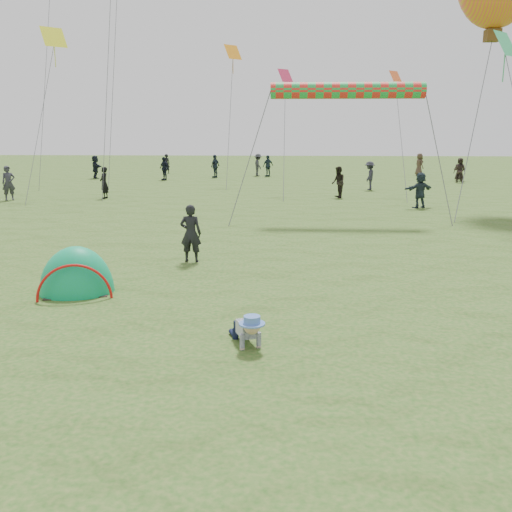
{
  "coord_description": "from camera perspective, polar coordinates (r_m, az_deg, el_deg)",
  "views": [
    {
      "loc": [
        1.36,
        -9.19,
        3.6
      ],
      "look_at": [
        0.72,
        2.4,
        1.0
      ],
      "focal_mm": 40.0,
      "sensor_mm": 36.0,
      "label": 1
    }
  ],
  "objects": [
    {
      "name": "crowd_person_10",
      "position": [
        47.03,
        16.02,
        8.79
      ],
      "size": [
        0.81,
        0.98,
        1.73
      ],
      "primitive_type": "imported",
      "rotation": [
        0.0,
        0.0,
        1.93
      ],
      "color": "#413026",
      "rests_on": "ground"
    },
    {
      "name": "crowd_person_4",
      "position": [
        43.08,
        19.7,
        8.17
      ],
      "size": [
        0.92,
        0.75,
        1.61
      ],
      "primitive_type": "imported",
      "rotation": [
        0.0,
        0.0,
        5.94
      ],
      "color": "black",
      "rests_on": "ground"
    },
    {
      "name": "diamond_kite_3",
      "position": [
        23.84,
        23.72,
        18.86
      ],
      "size": [
        1.13,
        1.13,
        0.92
      ],
      "primitive_type": "plane",
      "rotation": [
        1.05,
        0.0,
        0.79
      ],
      "color": "#37B66C"
    },
    {
      "name": "crowd_person_7",
      "position": [
        41.7,
        19.67,
        8.05
      ],
      "size": [
        0.99,
        0.92,
        1.62
      ],
      "primitive_type": "imported",
      "rotation": [
        0.0,
        0.0,
        2.63
      ],
      "color": "#2C2220",
      "rests_on": "ground"
    },
    {
      "name": "crowd_person_5",
      "position": [
        27.58,
        16.09,
        6.35
      ],
      "size": [
        1.58,
        1.15,
        1.65
      ],
      "primitive_type": "imported",
      "rotation": [
        0.0,
        0.0,
        3.63
      ],
      "color": "#23303A",
      "rests_on": "ground"
    },
    {
      "name": "crowd_person_0",
      "position": [
        31.21,
        -14.95,
        7.09
      ],
      "size": [
        0.45,
        0.64,
        1.65
      ],
      "primitive_type": "imported",
      "rotation": [
        0.0,
        0.0,
        4.61
      ],
      "color": "black",
      "rests_on": "ground"
    },
    {
      "name": "crowd_person_12",
      "position": [
        47.92,
        -8.96,
        9.1
      ],
      "size": [
        0.68,
        0.59,
        1.59
      ],
      "primitive_type": "imported",
      "rotation": [
        0.0,
        0.0,
        3.58
      ],
      "color": "black",
      "rests_on": "ground"
    },
    {
      "name": "crowd_person_3",
      "position": [
        35.16,
        11.28,
        7.89
      ],
      "size": [
        0.93,
        1.24,
        1.7
      ],
      "primitive_type": "imported",
      "rotation": [
        0.0,
        0.0,
        4.41
      ],
      "color": "#282832",
      "rests_on": "ground"
    },
    {
      "name": "crowd_person_8",
      "position": [
        41.62,
        -9.18,
        8.62
      ],
      "size": [
        0.98,
        0.95,
        1.64
      ],
      "primitive_type": "imported",
      "rotation": [
        0.0,
        0.0,
        5.55
      ],
      "color": "black",
      "rests_on": "ground"
    },
    {
      "name": "crowd_person_13",
      "position": [
        30.74,
        8.22,
        7.32
      ],
      "size": [
        0.75,
        0.89,
        1.66
      ],
      "primitive_type": "imported",
      "rotation": [
        0.0,
        0.0,
        4.87
      ],
      "color": "black",
      "rests_on": "ground"
    },
    {
      "name": "diamond_kite_8",
      "position": [
        34.32,
        -19.59,
        19.94
      ],
      "size": [
        1.31,
        1.31,
        1.07
      ],
      "primitive_type": "plane",
      "rotation": [
        1.05,
        0.0,
        0.79
      ],
      "color": "yellow"
    },
    {
      "name": "crawling_toddler",
      "position": [
        9.69,
        -0.83,
        -7.25
      ],
      "size": [
        0.81,
        0.95,
        0.61
      ],
      "primitive_type": null,
      "rotation": [
        0.0,
        0.0,
        0.39
      ],
      "color": "black",
      "rests_on": "ground"
    },
    {
      "name": "crowd_person_6",
      "position": [
        31.98,
        -23.51,
        6.7
      ],
      "size": [
        0.77,
        0.71,
        1.76
      ],
      "primitive_type": "imported",
      "rotation": [
        0.0,
        0.0,
        0.61
      ],
      "color": "#2E2D37",
      "rests_on": "ground"
    },
    {
      "name": "crowd_person_11",
      "position": [
        44.09,
        -15.76,
        8.56
      ],
      "size": [
        1.31,
        1.57,
        1.69
      ],
      "primitive_type": "imported",
      "rotation": [
        0.0,
        0.0,
        2.19
      ],
      "color": "black",
      "rests_on": "ground"
    },
    {
      "name": "diamond_kite_0",
      "position": [
        34.33,
        13.8,
        16.99
      ],
      "size": [
        0.86,
        0.86,
        0.7
      ],
      "primitive_type": "plane",
      "rotation": [
        1.05,
        0.0,
        0.79
      ],
      "color": "#E95924"
    },
    {
      "name": "popup_tent",
      "position": [
        13.46,
        -17.41,
        -3.48
      ],
      "size": [
        1.92,
        1.72,
        2.11
      ],
      "primitive_type": "ellipsoid",
      "rotation": [
        0.0,
        0.0,
        0.26
      ],
      "color": "#0A9882",
      "rests_on": "ground"
    },
    {
      "name": "crowd_person_2",
      "position": [
        44.38,
        1.21,
        9.0
      ],
      "size": [
        0.98,
        0.91,
        1.62
      ],
      "primitive_type": "imported",
      "rotation": [
        0.0,
        0.0,
        3.84
      ],
      "color": "#1F2E37",
      "rests_on": "ground"
    },
    {
      "name": "crowd_person_14",
      "position": [
        43.42,
        -4.1,
        8.95
      ],
      "size": [
        0.82,
        1.08,
        1.71
      ],
      "primitive_type": "imported",
      "rotation": [
        0.0,
        0.0,
        4.24
      ],
      "color": "#1D2835",
      "rests_on": "ground"
    },
    {
      "name": "rainbow_tube_kite",
      "position": [
        23.3,
        9.12,
        16.04
      ],
      "size": [
        5.95,
        0.64,
        0.64
      ],
      "primitive_type": "cylinder",
      "rotation": [
        0.0,
        1.57,
        0.0
      ],
      "color": "red"
    },
    {
      "name": "diamond_kite_2",
      "position": [
        39.54,
        -2.33,
        19.71
      ],
      "size": [
        1.16,
        1.16,
        0.95
      ],
      "primitive_type": "plane",
      "rotation": [
        1.05,
        0.0,
        0.79
      ],
      "color": "orange"
    },
    {
      "name": "standing_adult",
      "position": [
        15.72,
        -6.55,
        2.26
      ],
      "size": [
        0.59,
        0.4,
        1.59
      ],
      "primitive_type": "imported",
      "rotation": [
        0.0,
        0.0,
        3.11
      ],
      "color": "black",
      "rests_on": "ground"
    },
    {
      "name": "diamond_kite_6",
      "position": [
        33.95,
        2.95,
        17.58
      ],
      "size": [
        0.91,
        0.91,
        0.75
      ],
      "primitive_type": "plane",
      "rotation": [
        1.05,
        0.0,
        0.79
      ],
      "color": "#CC2550"
    },
    {
      "name": "ground",
      "position": [
        9.96,
        -4.95,
        -8.61
      ],
      "size": [
        140.0,
        140.0,
        0.0
      ],
      "primitive_type": "plane",
      "color": "#1D5014"
    },
    {
      "name": "crowd_person_9",
      "position": [
        44.94,
        0.21,
        9.11
      ],
      "size": [
        0.96,
        1.25,
        1.71
      ],
      "primitive_type": "imported",
      "rotation": [
        0.0,
        0.0,
        1.91
      ],
      "color": "#2E2F33",
      "rests_on": "ground"
    }
  ]
}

